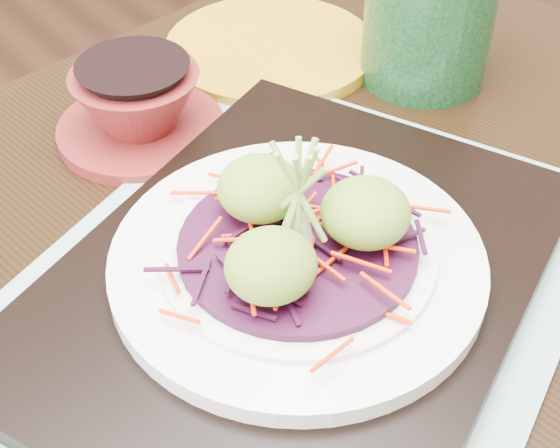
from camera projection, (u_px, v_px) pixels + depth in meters
dining_table at (253, 339)px, 0.66m from camera, size 1.17×0.85×0.68m
placemat at (297, 288)px, 0.58m from camera, size 0.58×0.52×0.00m
serving_tray at (297, 277)px, 0.57m from camera, size 0.50×0.44×0.02m
white_plate at (297, 259)px, 0.56m from camera, size 0.27×0.27×0.02m
cabbage_bed at (298, 246)px, 0.55m from camera, size 0.17×0.17×0.01m
carrot_julienne at (298, 237)px, 0.54m from camera, size 0.21×0.21×0.01m
guacamole_scoops at (299, 221)px, 0.53m from camera, size 0.15×0.13×0.05m
scallion_garnish at (299, 197)px, 0.52m from camera, size 0.06×0.06×0.09m
terracotta_bowl_set at (139, 108)px, 0.71m from camera, size 0.18×0.18×0.06m
yellow_plate at (271, 49)px, 0.83m from camera, size 0.31×0.31×0.01m
green_jar at (430, 9)px, 0.75m from camera, size 0.16×0.16×0.15m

